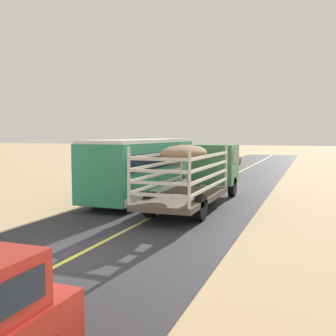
# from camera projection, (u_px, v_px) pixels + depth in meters

# --- Properties ---
(ground_plane) EXTENTS (240.00, 240.00, 0.00)m
(ground_plane) POSITION_uv_depth(u_px,v_px,m) (69.00, 260.00, 10.98)
(ground_plane) COLOR tan
(road_surface) EXTENTS (8.00, 120.00, 0.02)m
(road_surface) POSITION_uv_depth(u_px,v_px,m) (69.00, 260.00, 10.98)
(road_surface) COLOR #2D2D33
(road_surface) RESTS_ON ground
(road_centre_line) EXTENTS (0.16, 117.60, 0.00)m
(road_centre_line) POSITION_uv_depth(u_px,v_px,m) (69.00, 259.00, 10.98)
(road_centre_line) COLOR #D8CC4C
(road_centre_line) RESTS_ON road_surface
(livestock_truck) EXTENTS (2.53, 9.70, 3.02)m
(livestock_truck) POSITION_uv_depth(u_px,v_px,m) (204.00, 167.00, 20.32)
(livestock_truck) COLOR #3F7F4C
(livestock_truck) RESTS_ON road_surface
(bus) EXTENTS (2.54, 10.00, 3.21)m
(bus) POSITION_uv_depth(u_px,v_px,m) (144.00, 167.00, 21.45)
(bus) COLOR #2D8C66
(bus) RESTS_ON road_surface
(car_far) EXTENTS (1.80, 4.40, 1.46)m
(car_far) POSITION_uv_depth(u_px,v_px,m) (230.00, 160.00, 44.08)
(car_far) COLOR #B2261E
(car_far) RESTS_ON road_surface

